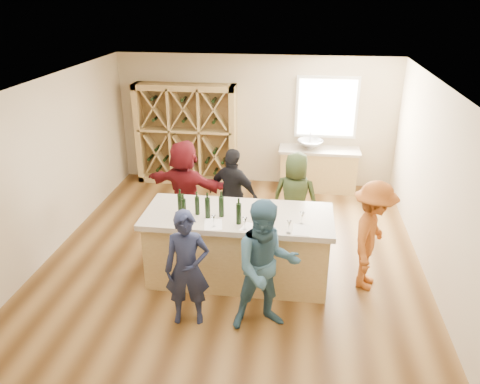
# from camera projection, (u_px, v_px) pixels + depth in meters

# --- Properties ---
(floor) EXTENTS (6.00, 7.00, 0.10)m
(floor) POSITION_uv_depth(u_px,v_px,m) (232.00, 264.00, 7.56)
(floor) COLOR brown
(floor) RESTS_ON ground
(ceiling) EXTENTS (6.00, 7.00, 0.10)m
(ceiling) POSITION_uv_depth(u_px,v_px,m) (231.00, 84.00, 6.40)
(ceiling) COLOR white
(ceiling) RESTS_ON ground
(wall_back) EXTENTS (6.00, 0.10, 2.80)m
(wall_back) POSITION_uv_depth(u_px,v_px,m) (256.00, 120.00, 10.20)
(wall_back) COLOR #C3AF8D
(wall_back) RESTS_ON ground
(wall_front) EXTENTS (6.00, 0.10, 2.80)m
(wall_front) POSITION_uv_depth(u_px,v_px,m) (166.00, 348.00, 3.75)
(wall_front) COLOR #C3AF8D
(wall_front) RESTS_ON ground
(wall_left) EXTENTS (0.10, 7.00, 2.80)m
(wall_left) POSITION_uv_depth(u_px,v_px,m) (40.00, 172.00, 7.35)
(wall_left) COLOR #C3AF8D
(wall_left) RESTS_ON ground
(wall_right) EXTENTS (0.10, 7.00, 2.80)m
(wall_right) POSITION_uv_depth(u_px,v_px,m) (445.00, 193.00, 6.61)
(wall_right) COLOR #C3AF8D
(wall_right) RESTS_ON ground
(window_frame) EXTENTS (1.30, 0.06, 1.30)m
(window_frame) POSITION_uv_depth(u_px,v_px,m) (327.00, 107.00, 9.81)
(window_frame) COLOR white
(window_frame) RESTS_ON wall_back
(window_pane) EXTENTS (1.18, 0.01, 1.18)m
(window_pane) POSITION_uv_depth(u_px,v_px,m) (327.00, 108.00, 9.77)
(window_pane) COLOR white
(window_pane) RESTS_ON wall_back
(wine_rack) EXTENTS (2.20, 0.45, 2.20)m
(wine_rack) POSITION_uv_depth(u_px,v_px,m) (186.00, 135.00, 10.25)
(wine_rack) COLOR tan
(wine_rack) RESTS_ON floor
(back_counter_base) EXTENTS (1.60, 0.58, 0.86)m
(back_counter_base) POSITION_uv_depth(u_px,v_px,m) (318.00, 170.00, 10.10)
(back_counter_base) COLOR tan
(back_counter_base) RESTS_ON floor
(back_counter_top) EXTENTS (1.70, 0.62, 0.06)m
(back_counter_top) POSITION_uv_depth(u_px,v_px,m) (319.00, 150.00, 9.92)
(back_counter_top) COLOR #B2A591
(back_counter_top) RESTS_ON back_counter_base
(sink) EXTENTS (0.54, 0.54, 0.19)m
(sink) POSITION_uv_depth(u_px,v_px,m) (310.00, 144.00, 9.89)
(sink) COLOR silver
(sink) RESTS_ON back_counter_top
(faucet) EXTENTS (0.02, 0.02, 0.30)m
(faucet) POSITION_uv_depth(u_px,v_px,m) (310.00, 139.00, 10.03)
(faucet) COLOR silver
(faucet) RESTS_ON back_counter_top
(tasting_counter_base) EXTENTS (2.60, 1.00, 1.00)m
(tasting_counter_base) POSITION_uv_depth(u_px,v_px,m) (238.00, 249.00, 6.94)
(tasting_counter_base) COLOR tan
(tasting_counter_base) RESTS_ON floor
(tasting_counter_top) EXTENTS (2.72, 1.12, 0.08)m
(tasting_counter_top) POSITION_uv_depth(u_px,v_px,m) (238.00, 216.00, 6.73)
(tasting_counter_top) COLOR #B2A591
(tasting_counter_top) RESTS_ON tasting_counter_base
(wine_bottle_a) EXTENTS (0.10, 0.10, 0.30)m
(wine_bottle_a) POSITION_uv_depth(u_px,v_px,m) (180.00, 204.00, 6.65)
(wine_bottle_a) COLOR black
(wine_bottle_a) RESTS_ON tasting_counter_top
(wine_bottle_b) EXTENTS (0.08, 0.08, 0.28)m
(wine_bottle_b) POSITION_uv_depth(u_px,v_px,m) (184.00, 208.00, 6.56)
(wine_bottle_b) COLOR black
(wine_bottle_b) RESTS_ON tasting_counter_top
(wine_bottle_c) EXTENTS (0.08, 0.08, 0.27)m
(wine_bottle_c) POSITION_uv_depth(u_px,v_px,m) (197.00, 206.00, 6.64)
(wine_bottle_c) COLOR black
(wine_bottle_c) RESTS_ON tasting_counter_top
(wine_bottle_d) EXTENTS (0.10, 0.10, 0.30)m
(wine_bottle_d) POSITION_uv_depth(u_px,v_px,m) (208.00, 208.00, 6.54)
(wine_bottle_d) COLOR black
(wine_bottle_d) RESTS_ON tasting_counter_top
(wine_bottle_e) EXTENTS (0.09, 0.09, 0.30)m
(wine_bottle_e) POSITION_uv_depth(u_px,v_px,m) (221.00, 207.00, 6.58)
(wine_bottle_e) COLOR black
(wine_bottle_e) RESTS_ON tasting_counter_top
(wine_glass_a) EXTENTS (0.07, 0.07, 0.16)m
(wine_glass_a) POSITION_uv_depth(u_px,v_px,m) (214.00, 222.00, 6.31)
(wine_glass_a) COLOR white
(wine_glass_a) RESTS_ON tasting_counter_top
(wine_glass_b) EXTENTS (0.09, 0.09, 0.18)m
(wine_glass_b) POSITION_uv_depth(u_px,v_px,m) (245.00, 224.00, 6.23)
(wine_glass_b) COLOR white
(wine_glass_b) RESTS_ON tasting_counter_top
(wine_glass_c) EXTENTS (0.08, 0.08, 0.18)m
(wine_glass_c) POSITION_uv_depth(u_px,v_px,m) (289.00, 227.00, 6.14)
(wine_glass_c) COLOR white
(wine_glass_c) RESTS_ON tasting_counter_top
(wine_glass_d) EXTENTS (0.08, 0.08, 0.17)m
(wine_glass_d) POSITION_uv_depth(u_px,v_px,m) (264.00, 215.00, 6.47)
(wine_glass_d) COLOR white
(wine_glass_d) RESTS_ON tasting_counter_top
(wine_glass_e) EXTENTS (0.08, 0.08, 0.18)m
(wine_glass_e) POSITION_uv_depth(u_px,v_px,m) (302.00, 218.00, 6.38)
(wine_glass_e) COLOR white
(wine_glass_e) RESTS_ON tasting_counter_top
(tasting_menu_a) EXTENTS (0.30, 0.37, 0.00)m
(tasting_menu_a) POSITION_uv_depth(u_px,v_px,m) (213.00, 224.00, 6.41)
(tasting_menu_a) COLOR white
(tasting_menu_a) RESTS_ON tasting_counter_top
(tasting_menu_b) EXTENTS (0.26, 0.31, 0.00)m
(tasting_menu_b) POSITION_uv_depth(u_px,v_px,m) (249.00, 227.00, 6.32)
(tasting_menu_b) COLOR white
(tasting_menu_b) RESTS_ON tasting_counter_top
(tasting_menu_c) EXTENTS (0.24, 0.33, 0.00)m
(tasting_menu_c) POSITION_uv_depth(u_px,v_px,m) (301.00, 230.00, 6.26)
(tasting_menu_c) COLOR white
(tasting_menu_c) RESTS_ON tasting_counter_top
(person_near_left) EXTENTS (0.64, 0.51, 1.59)m
(person_near_left) POSITION_uv_depth(u_px,v_px,m) (187.00, 269.00, 5.92)
(person_near_left) COLOR #191E38
(person_near_left) RESTS_ON floor
(person_near_right) EXTENTS (0.96, 0.70, 1.77)m
(person_near_right) POSITION_uv_depth(u_px,v_px,m) (266.00, 267.00, 5.79)
(person_near_right) COLOR #335972
(person_near_right) RESTS_ON floor
(person_server) EXTENTS (0.80, 1.17, 1.65)m
(person_server) POSITION_uv_depth(u_px,v_px,m) (372.00, 236.00, 6.63)
(person_server) COLOR #994C19
(person_server) RESTS_ON floor
(person_far_mid) EXTENTS (1.08, 0.84, 1.64)m
(person_far_mid) POSITION_uv_depth(u_px,v_px,m) (233.00, 195.00, 7.95)
(person_far_mid) COLOR black
(person_far_mid) RESTS_ON floor
(person_far_right) EXTENTS (0.86, 0.63, 1.60)m
(person_far_right) POSITION_uv_depth(u_px,v_px,m) (295.00, 198.00, 7.87)
(person_far_right) COLOR #263319
(person_far_right) RESTS_ON floor
(person_far_left) EXTENTS (1.69, 0.95, 1.73)m
(person_far_left) POSITION_uv_depth(u_px,v_px,m) (185.00, 188.00, 8.11)
(person_far_left) COLOR #590F14
(person_far_left) RESTS_ON floor
(wine_bottle_f) EXTENTS (0.07, 0.07, 0.30)m
(wine_bottle_f) POSITION_uv_depth(u_px,v_px,m) (239.00, 214.00, 6.37)
(wine_bottle_f) COLOR black
(wine_bottle_f) RESTS_ON tasting_counter_top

